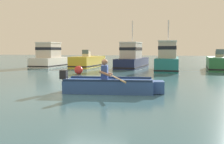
% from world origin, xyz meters
% --- Properties ---
extents(ground_plane, '(120.00, 120.00, 0.00)m').
position_xyz_m(ground_plane, '(0.00, 0.00, 0.00)').
color(ground_plane, '#386070').
extents(rowboat_with_person, '(3.73, 1.82, 1.19)m').
position_xyz_m(rowboat_with_person, '(0.87, -0.37, 0.25)').
color(rowboat_with_person, '#2D519E').
rests_on(rowboat_with_person, ground).
extents(moored_boat_white, '(2.05, 4.54, 2.18)m').
position_xyz_m(moored_boat_white, '(-7.95, 11.82, 0.80)').
color(moored_boat_white, white).
rests_on(moored_boat_white, ground).
extents(moored_boat_yellow, '(1.88, 4.81, 1.52)m').
position_xyz_m(moored_boat_yellow, '(-4.56, 12.32, 0.45)').
color(moored_boat_yellow, gold).
rests_on(moored_boat_yellow, ground).
extents(moored_boat_navy, '(2.15, 5.73, 3.92)m').
position_xyz_m(moored_boat_navy, '(-0.62, 12.30, 0.79)').
color(moored_boat_navy, '#19234C').
rests_on(moored_boat_navy, ground).
extents(moored_boat_teal, '(1.62, 6.07, 3.69)m').
position_xyz_m(moored_boat_teal, '(2.41, 10.49, 0.80)').
color(moored_boat_teal, '#1E727A').
rests_on(moored_boat_teal, ground).
extents(moored_boat_green, '(1.93, 4.78, 1.56)m').
position_xyz_m(moored_boat_green, '(6.13, 11.62, 0.47)').
color(moored_boat_green, '#287042').
rests_on(moored_boat_green, ground).
extents(mooring_buoy, '(0.53, 0.53, 0.53)m').
position_xyz_m(mooring_buoy, '(-2.82, 5.76, 0.26)').
color(mooring_buoy, red).
rests_on(mooring_buoy, ground).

